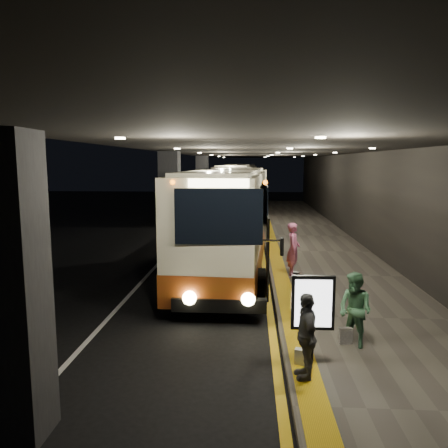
{
  "coord_description": "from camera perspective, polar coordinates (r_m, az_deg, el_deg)",
  "views": [
    {
      "loc": [
        1.81,
        -13.71,
        3.96
      ],
      "look_at": [
        0.84,
        2.19,
        1.7
      ],
      "focal_mm": 35.0,
      "sensor_mm": 36.0,
      "label": 1
    }
  ],
  "objects": [
    {
      "name": "ground",
      "position": [
        14.38,
        -3.9,
        -7.92
      ],
      "size": [
        90.0,
        90.0,
        0.0
      ],
      "primitive_type": "plane",
      "color": "black"
    },
    {
      "name": "bag_plain",
      "position": [
        8.77,
        10.08,
        -16.71
      ],
      "size": [
        0.28,
        0.21,
        0.31
      ],
      "primitive_type": "cube",
      "rotation": [
        0.0,
        0.0,
        -0.29
      ],
      "color": "silver",
      "rests_on": "sidewalk"
    },
    {
      "name": "coach_second",
      "position": [
        33.33,
        1.77,
        4.27
      ],
      "size": [
        3.06,
        11.72,
        3.65
      ],
      "rotation": [
        0.0,
        0.0,
        -0.06
      ],
      "color": "beige",
      "rests_on": "ground"
    },
    {
      "name": "tactile_strip",
      "position": [
        19.12,
        6.57,
        -3.45
      ],
      "size": [
        0.5,
        50.0,
        0.01
      ],
      "primitive_type": "cube",
      "color": "gold",
      "rests_on": "sidewalk"
    },
    {
      "name": "coach_third",
      "position": [
        43.56,
        2.25,
        5.19
      ],
      "size": [
        2.87,
        11.81,
        3.69
      ],
      "rotation": [
        0.0,
        0.0,
        -0.04
      ],
      "color": "beige",
      "rests_on": "ground"
    },
    {
      "name": "lane_line_white",
      "position": [
        19.46,
        -7.27,
        -3.71
      ],
      "size": [
        0.12,
        50.0,
        0.01
      ],
      "primitive_type": "cube",
      "color": "silver",
      "rests_on": "ground"
    },
    {
      "name": "terminal_wall",
      "position": [
        19.44,
        19.06,
        4.81
      ],
      "size": [
        0.1,
        50.0,
        6.0
      ],
      "primitive_type": "cube",
      "color": "black",
      "rests_on": "ground"
    },
    {
      "name": "canopy",
      "position": [
        18.73,
        5.7,
        10.0
      ],
      "size": [
        9.0,
        50.0,
        0.4
      ],
      "primitive_type": "cube",
      "color": "black",
      "rests_on": "support_columns"
    },
    {
      "name": "sidewalk",
      "position": [
        19.33,
        12.21,
        -3.7
      ],
      "size": [
        4.5,
        50.0,
        0.15
      ],
      "primitive_type": "cube",
      "color": "#514C44",
      "rests_on": "ground"
    },
    {
      "name": "passenger_waiting_green",
      "position": [
        9.6,
        16.74,
        -10.67
      ],
      "size": [
        0.84,
        0.89,
        1.56
      ],
      "primitive_type": "imported",
      "rotation": [
        0.0,
        0.0,
        -0.89
      ],
      "color": "#427854",
      "rests_on": "sidewalk"
    },
    {
      "name": "bag_polka",
      "position": [
        9.86,
        15.59,
        -13.87
      ],
      "size": [
        0.3,
        0.17,
        0.35
      ],
      "primitive_type": "cube",
      "rotation": [
        0.0,
        0.0,
        0.16
      ],
      "color": "black",
      "rests_on": "sidewalk"
    },
    {
      "name": "passenger_boarding",
      "position": [
        14.97,
        9.05,
        -3.25
      ],
      "size": [
        0.55,
        0.73,
        1.79
      ],
      "primitive_type": "imported",
      "rotation": [
        0.0,
        0.0,
        1.37
      ],
      "color": "#C95D8C",
      "rests_on": "sidewalk"
    },
    {
      "name": "kerb_stripe_yellow",
      "position": [
        19.13,
        5.06,
        -3.89
      ],
      "size": [
        0.18,
        50.0,
        0.01
      ],
      "primitive_type": "cube",
      "color": "gold",
      "rests_on": "ground"
    },
    {
      "name": "info_sign",
      "position": [
        8.52,
        11.53,
        -10.25
      ],
      "size": [
        0.81,
        0.13,
        1.71
      ],
      "rotation": [
        0.0,
        0.0,
        0.01
      ],
      "color": "black",
      "rests_on": "sidewalk"
    },
    {
      "name": "passenger_waiting_grey",
      "position": [
        8.07,
        10.67,
        -14.14
      ],
      "size": [
        0.56,
        0.95,
        1.55
      ],
      "primitive_type": "imported",
      "rotation": [
        0.0,
        0.0,
        -1.47
      ],
      "color": "#515257",
      "rests_on": "sidewalk"
    },
    {
      "name": "support_columns",
      "position": [
        18.1,
        -7.05,
        2.44
      ],
      "size": [
        0.8,
        24.8,
        4.4
      ],
      "color": "black",
      "rests_on": "ground"
    },
    {
      "name": "stanchion_post",
      "position": [
        11.01,
        9.38,
        -9.16
      ],
      "size": [
        0.05,
        0.05,
        1.14
      ],
      "primitive_type": "cylinder",
      "color": "black",
      "rests_on": "sidewalk"
    },
    {
      "name": "coach_main",
      "position": [
        15.98,
        0.8,
        0.03
      ],
      "size": [
        3.05,
        11.62,
        3.59
      ],
      "rotation": [
        0.0,
        0.0,
        -0.06
      ],
      "color": "beige",
      "rests_on": "ground"
    }
  ]
}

